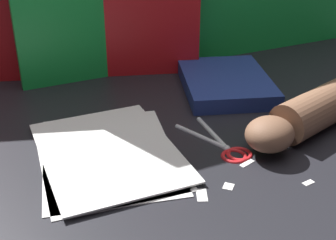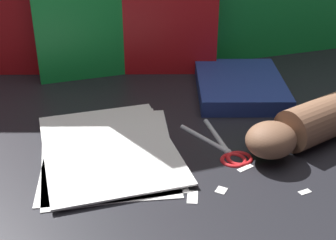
# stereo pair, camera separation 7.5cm
# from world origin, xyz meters

# --- Properties ---
(ground_plane) EXTENTS (6.00, 6.00, 0.00)m
(ground_plane) POSITION_xyz_m (0.00, 0.00, 0.00)
(ground_plane) COLOR black
(paper_stack) EXTENTS (0.24, 0.31, 0.01)m
(paper_stack) POSITION_xyz_m (-0.13, 0.00, 0.00)
(paper_stack) COLOR white
(paper_stack) RESTS_ON ground_plane
(book_closed) EXTENTS (0.22, 0.27, 0.03)m
(book_closed) POSITION_xyz_m (0.17, 0.19, 0.02)
(book_closed) COLOR navy
(book_closed) RESTS_ON ground_plane
(scissors) EXTENTS (0.10, 0.17, 0.01)m
(scissors) POSITION_xyz_m (0.06, -0.03, 0.00)
(scissors) COLOR silver
(scissors) RESTS_ON ground_plane
(hand_forearm) EXTENTS (0.28, 0.18, 0.07)m
(hand_forearm) POSITION_xyz_m (0.22, -0.04, 0.04)
(hand_forearm) COLOR brown
(hand_forearm) RESTS_ON ground_plane
(paper_scrap_near) EXTENTS (0.02, 0.02, 0.00)m
(paper_scrap_near) POSITION_xyz_m (0.02, -0.14, 0.00)
(paper_scrap_near) COLOR white
(paper_scrap_near) RESTS_ON ground_plane
(paper_scrap_mid) EXTENTS (0.02, 0.03, 0.00)m
(paper_scrap_mid) POSITION_xyz_m (-0.02, -0.15, 0.00)
(paper_scrap_mid) COLOR white
(paper_scrap_mid) RESTS_ON ground_plane
(paper_scrap_far) EXTENTS (0.03, 0.02, 0.00)m
(paper_scrap_far) POSITION_xyz_m (0.08, -0.09, 0.00)
(paper_scrap_far) COLOR white
(paper_scrap_far) RESTS_ON ground_plane
(paper_scrap_side) EXTENTS (0.02, 0.01, 0.00)m
(paper_scrap_side) POSITION_xyz_m (0.14, -0.17, 0.00)
(paper_scrap_side) COLOR white
(paper_scrap_side) RESTS_ON ground_plane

